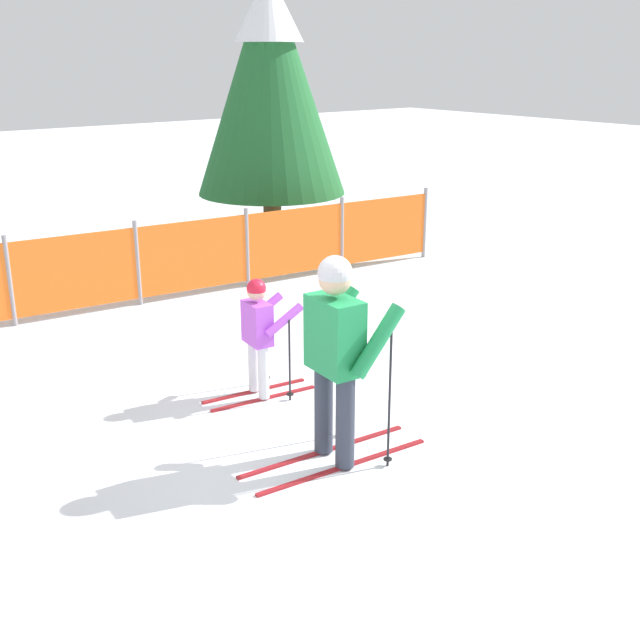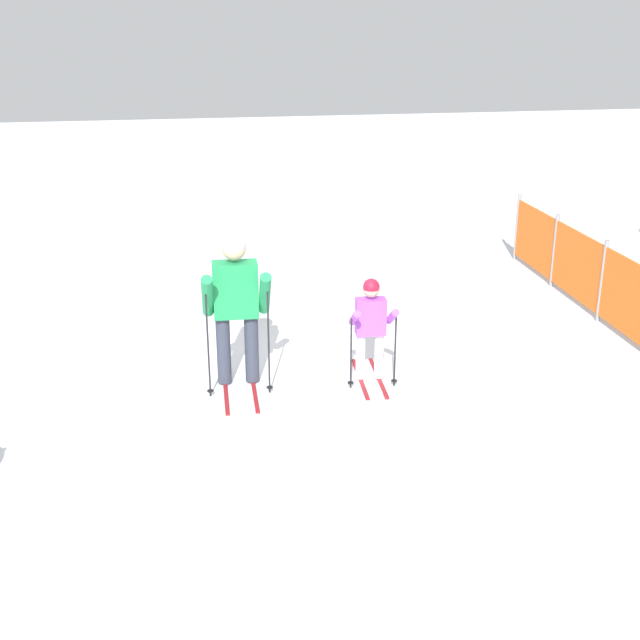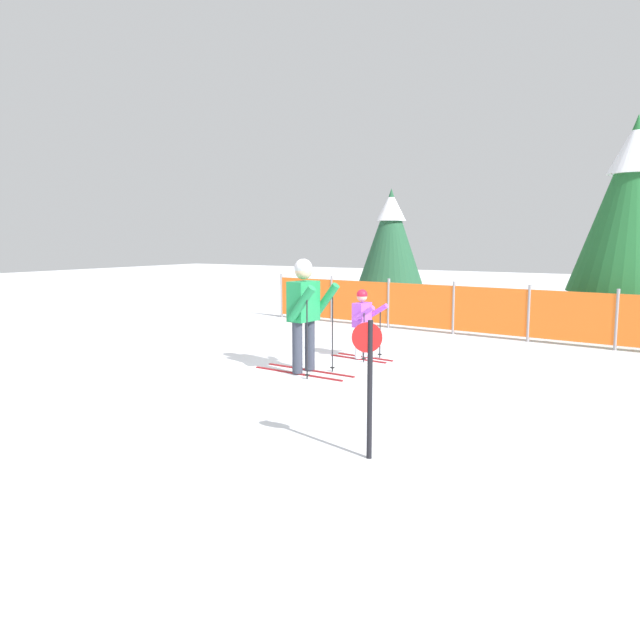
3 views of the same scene
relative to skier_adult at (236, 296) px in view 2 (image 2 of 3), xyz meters
The scene contains 3 objects.
ground_plane 1.06m from the skier_adult, 130.17° to the left, with size 60.00×60.00×0.00m, color white.
skier_adult is the anchor object (origin of this frame).
skier_child 1.51m from the skier_adult, 81.11° to the left, with size 1.14×0.56×1.19m.
Camera 2 is at (8.37, -1.10, 3.70)m, focal length 45.00 mm.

